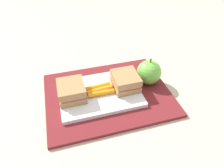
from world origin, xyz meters
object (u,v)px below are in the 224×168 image
object	(u,v)px
sandwich_half_right	(125,81)
food_tray	(100,93)
carrot_sticks_bundle	(100,90)
sandwich_half_left	(71,91)
apple	(149,72)

from	to	relation	value
sandwich_half_right	food_tray	bearing A→B (deg)	180.00
food_tray	carrot_sticks_bundle	world-z (taller)	carrot_sticks_bundle
food_tray	sandwich_half_left	bearing A→B (deg)	180.00
sandwich_half_left	sandwich_half_right	distance (m)	0.16
sandwich_half_left	sandwich_half_right	size ratio (longest dim) A/B	1.00
carrot_sticks_bundle	apple	bearing A→B (deg)	5.75
food_tray	sandwich_half_left	distance (m)	0.08
sandwich_half_right	carrot_sticks_bundle	size ratio (longest dim) A/B	1.02
food_tray	sandwich_half_right	distance (m)	0.08
sandwich_half_left	carrot_sticks_bundle	size ratio (longest dim) A/B	1.02
food_tray	sandwich_half_right	xyz separation A→B (m)	(0.08, 0.00, 0.03)
food_tray	apple	world-z (taller)	apple
carrot_sticks_bundle	food_tray	bearing A→B (deg)	-152.75
sandwich_half_left	apple	bearing A→B (deg)	3.91
sandwich_half_left	carrot_sticks_bundle	bearing A→B (deg)	0.19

